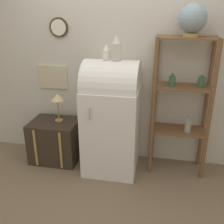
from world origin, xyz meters
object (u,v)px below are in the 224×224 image
object	(u,v)px
refrigerator	(112,115)
vase_left	(106,53)
vase_center	(116,48)
globe	(193,19)
suitcase_trunk	(55,140)
desk_lamp	(57,99)

from	to	relation	value
refrigerator	vase_left	bearing A→B (deg)	-174.79
refrigerator	vase_center	xyz separation A→B (m)	(0.05, -0.00, 0.82)
globe	vase_center	distance (m)	0.87
vase_center	refrigerator	bearing A→B (deg)	178.08
suitcase_trunk	desk_lamp	distance (m)	0.60
vase_left	desk_lamp	bearing A→B (deg)	171.98
refrigerator	vase_left	world-z (taller)	vase_left
refrigerator	suitcase_trunk	distance (m)	0.93
vase_left	suitcase_trunk	bearing A→B (deg)	176.01
suitcase_trunk	vase_center	bearing A→B (deg)	-3.17
refrigerator	desk_lamp	world-z (taller)	refrigerator
refrigerator	suitcase_trunk	xyz separation A→B (m)	(-0.80, 0.05, -0.47)
refrigerator	desk_lamp	distance (m)	0.76
refrigerator	vase_left	distance (m)	0.77
vase_center	suitcase_trunk	bearing A→B (deg)	176.83
vase_left	desk_lamp	xyz separation A→B (m)	(-0.68, 0.10, -0.64)
desk_lamp	globe	bearing A→B (deg)	1.19
suitcase_trunk	vase_left	world-z (taller)	vase_left
globe	vase_left	xyz separation A→B (m)	(-0.92, -0.13, -0.37)
suitcase_trunk	vase_left	size ratio (longest dim) A/B	3.71
suitcase_trunk	desk_lamp	bearing A→B (deg)	36.47
vase_left	globe	bearing A→B (deg)	7.96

